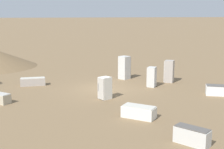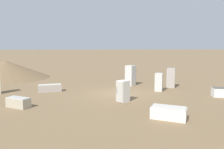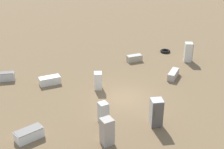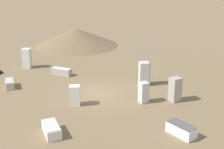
{
  "view_description": "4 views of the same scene",
  "coord_description": "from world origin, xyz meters",
  "views": [
    {
      "loc": [
        -20.82,
        6.23,
        5.28
      ],
      "look_at": [
        -1.13,
        -0.24,
        1.27
      ],
      "focal_mm": 50.0,
      "sensor_mm": 36.0,
      "label": 1
    },
    {
      "loc": [
        -15.24,
        6.71,
        3.52
      ],
      "look_at": [
        -0.84,
        0.78,
        1.63
      ],
      "focal_mm": 35.0,
      "sensor_mm": 36.0,
      "label": 2
    },
    {
      "loc": [
        6.14,
        -19.64,
        11.91
      ],
      "look_at": [
        -1.5,
        1.18,
        1.19
      ],
      "focal_mm": 50.0,
      "sensor_mm": 36.0,
      "label": 3
    },
    {
      "loc": [
        -19.91,
        -8.69,
        8.97
      ],
      "look_at": [
        0.75,
        -0.79,
        1.36
      ],
      "focal_mm": 50.0,
      "sensor_mm": 36.0,
      "label": 4
    }
  ],
  "objects": [
    {
      "name": "ground_plane",
      "position": [
        0.0,
        0.0,
        0.0
      ],
      "size": [
        1000.0,
        1000.0,
        0.0
      ],
      "primitive_type": "plane",
      "color": "brown"
    },
    {
      "name": "dirt_mound",
      "position": [
        13.06,
        8.6,
        1.03
      ],
      "size": [
        10.13,
        10.13,
        2.07
      ],
      "color": "brown",
      "rests_on": "ground_plane"
    },
    {
      "name": "discarded_fridge_0",
      "position": [
        2.79,
        4.74,
        0.3
      ],
      "size": [
        0.74,
        1.86,
        0.6
      ],
      "rotation": [
        0.0,
        0.0,
        3.06
      ],
      "color": "#A89E93",
      "rests_on": "ground_plane"
    },
    {
      "name": "discarded_fridge_2",
      "position": [
        2.96,
        -2.67,
        0.95
      ],
      "size": [
        1.02,
        1.04,
        1.9
      ],
      "rotation": [
        0.0,
        0.0,
        3.64
      ],
      "color": "silver",
      "rests_on": "ground_plane"
    },
    {
      "name": "discarded_fridge_3",
      "position": [
        -0.36,
        -3.57,
        0.74
      ],
      "size": [
        0.84,
        0.84,
        1.48
      ],
      "rotation": [
        0.0,
        0.0,
        5.56
      ],
      "color": "silver",
      "rests_on": "ground_plane"
    },
    {
      "name": "discarded_fridge_4",
      "position": [
        3.46,
        8.79,
        0.93
      ],
      "size": [
        0.91,
        0.9,
        1.85
      ],
      "rotation": [
        0.0,
        0.0,
        4.99
      ],
      "color": "silver",
      "rests_on": "ground_plane"
    },
    {
      "name": "discarded_fridge_5",
      "position": [
        0.67,
        -5.56,
        0.87
      ],
      "size": [
        0.96,
        0.97,
        1.74
      ],
      "rotation": [
        0.0,
        0.0,
        5.58
      ],
      "color": "#A89E93",
      "rests_on": "ground_plane"
    },
    {
      "name": "discarded_fridge_6",
      "position": [
        -1.36,
        7.04,
        0.3
      ],
      "size": [
        1.51,
        1.44,
        0.6
      ],
      "rotation": [
        0.0,
        0.0,
        5.44
      ],
      "color": "#B2A88E",
      "rests_on": "ground_plane"
    },
    {
      "name": "discarded_fridge_7",
      "position": [
        -3.98,
        -6.78,
        0.33
      ],
      "size": [
        1.55,
        1.86,
        0.66
      ],
      "rotation": [
        0.0,
        0.0,
        2.61
      ],
      "color": "white",
      "rests_on": "ground_plane"
    },
    {
      "name": "discarded_fridge_8",
      "position": [
        -2.5,
        0.69,
        0.7
      ],
      "size": [
        0.83,
        0.89,
        1.41
      ],
      "rotation": [
        0.0,
        0.0,
        0.41
      ],
      "color": "silver",
      "rests_on": "ground_plane"
    },
    {
      "name": "discarded_fridge_9",
      "position": [
        -6.55,
        0.08,
        0.31
      ],
      "size": [
        1.78,
        1.76,
        0.63
      ],
      "rotation": [
        0.0,
        0.0,
        2.34
      ],
      "color": "silver",
      "rests_on": "ground_plane"
    }
  ]
}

